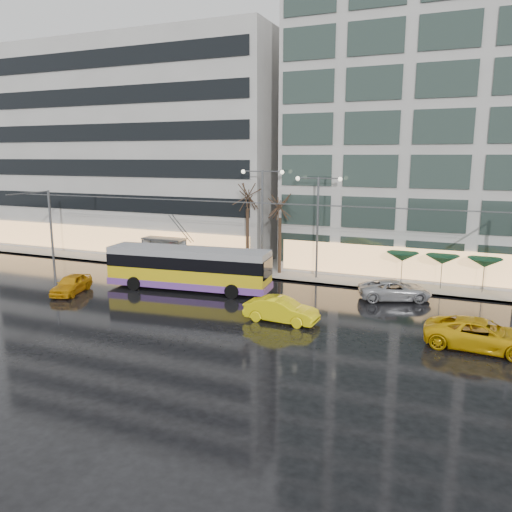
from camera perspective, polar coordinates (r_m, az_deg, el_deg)
The scene contains 22 objects.
ground at distance 36.16m, azimuth -8.71°, elevation -5.40°, with size 140.00×140.00×0.00m, color black.
sidewalk at distance 47.53m, azimuth 2.14°, elevation -1.12°, with size 80.00×10.00×0.15m, color gray.
kerb at distance 43.05m, azimuth -0.17°, elevation -2.44°, with size 80.00×0.10×0.15m, color slate.
building_left at distance 59.33m, azimuth -12.86°, elevation 11.87°, with size 34.00×14.00×22.00m, color #9E9B97.
building_right at distance 48.55m, azimuth 24.21°, elevation 13.12°, with size 32.00×14.00×25.00m, color #9E9B97.
trolleybus at distance 39.34m, azimuth -7.73°, elevation -1.55°, with size 13.15×5.42×6.01m.
catenary at distance 41.63m, azimuth -2.04°, elevation 2.94°, with size 42.24×5.12×7.00m.
bus_shelter at distance 48.89m, azimuth -10.71°, elevation 1.29°, with size 4.20×1.60×2.51m.
street_lamp_near at distance 43.64m, azimuth 0.72°, elevation 5.64°, with size 3.96×0.36×9.03m.
street_lamp_far at distance 42.07m, azimuth 7.07°, elevation 4.96°, with size 3.96×0.36×8.53m.
tree_a at distance 44.30m, azimuth -0.99°, elevation 7.15°, with size 3.20×3.20×8.40m.
tree_b at distance 43.44m, azimuth 2.77°, elevation 6.14°, with size 3.20×3.20×7.70m.
parasol_a at distance 41.47m, azimuth 16.39°, elevation -0.08°, with size 2.50×2.50×2.65m.
parasol_b at distance 41.27m, azimuth 20.52°, elevation -0.40°, with size 2.50×2.50×2.65m.
parasol_c at distance 41.30m, azimuth 24.68°, elevation -0.72°, with size 2.50×2.50×2.65m.
taxi_a at distance 40.70m, azimuth -20.35°, elevation -3.03°, with size 1.73×4.29×1.46m, color orange.
taxi_b at distance 31.78m, azimuth 2.90°, elevation -6.18°, with size 1.65×4.73×1.56m, color yellow.
taxi_c at distance 30.03m, azimuth 24.35°, elevation -8.20°, with size 2.72×5.90×1.64m, color #E0AA0B.
sedan_silver at distance 37.93m, azimuth 15.60°, elevation -3.77°, with size 2.40×5.20×1.45m, color #9E9EA2.
pedestrian_a at distance 48.20m, azimuth -9.70°, elevation 0.73°, with size 1.09×1.11×2.19m.
pedestrian_b at distance 47.29m, azimuth -5.70°, elevation -0.08°, with size 0.94×0.79×1.71m.
pedestrian_c at distance 48.08m, azimuth -11.72°, elevation 0.26°, with size 1.41×1.12×2.11m.
Camera 1 is at (18.18, -29.49, 10.37)m, focal length 35.00 mm.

